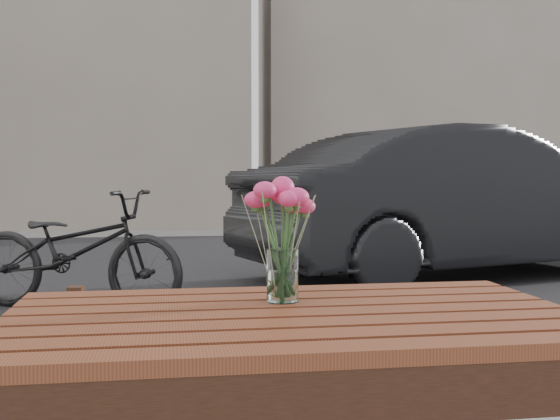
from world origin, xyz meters
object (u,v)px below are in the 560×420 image
Objects in this scene: parked_car at (458,203)px; bicycle at (75,250)px; main_vase at (282,224)px; main_table at (293,369)px.

bicycle is (-3.77, -1.45, -0.30)m from parked_car.
main_vase reaches higher than bicycle.
bicycle reaches higher than main_table.
bicycle is at bearing 105.98° from main_vase.
main_vase reaches higher than main_table.
main_vase is 4.30m from bicycle.
main_table is at bearing 136.69° from parked_car.
bicycle is (-1.17, 4.10, -0.49)m from main_vase.
main_vase is at bearing 136.12° from parked_car.
parked_car is at bearing -48.25° from bicycle.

